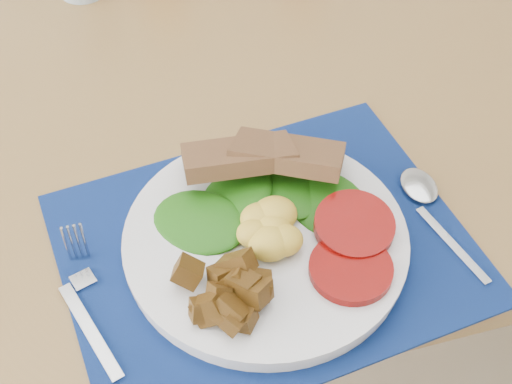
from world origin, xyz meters
TOP-DOWN VIEW (x-y plane):
  - table at (0.00, 0.20)m, footprint 1.40×0.90m
  - placemat at (-0.14, -0.10)m, footprint 0.49×0.40m
  - breakfast_plate at (-0.15, -0.11)m, footprint 0.32×0.32m
  - fork at (-0.35, -0.12)m, footprint 0.05×0.19m
  - spoon at (0.06, -0.10)m, footprint 0.04×0.18m

SIDE VIEW (x-z plane):
  - table at x=0.00m, z-range 0.29..1.04m
  - placemat at x=-0.14m, z-range 0.75..0.75m
  - fork at x=-0.35m, z-range 0.75..0.76m
  - spoon at x=0.06m, z-range 0.75..0.76m
  - breakfast_plate at x=-0.15m, z-range 0.74..0.81m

